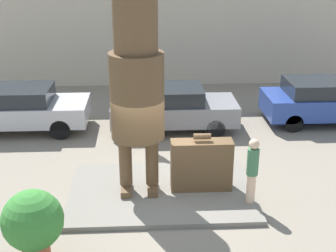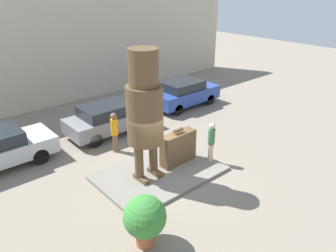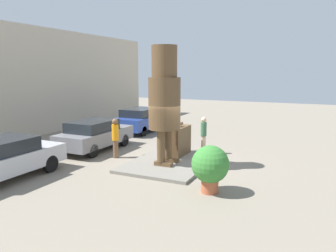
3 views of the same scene
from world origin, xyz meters
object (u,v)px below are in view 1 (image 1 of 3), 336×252
Objects in this scene: tourist at (252,168)px; parked_car_silver at (21,108)px; parked_car_blue at (322,100)px; worker_hivis at (149,121)px; statue_figure at (137,84)px; parked_car_grey at (172,107)px; planter_pot at (33,222)px; giant_suitcase at (201,165)px.

tourist reaches higher than parked_car_silver.
worker_hivis is (-6.04, -2.13, 0.17)m from parked_car_blue.
statue_figure is at bearing 164.13° from tourist.
parked_car_grey is 7.56m from planter_pot.
planter_pot is (-8.35, -7.27, 0.08)m from parked_car_blue.
giant_suitcase is at bearing -39.57° from parked_car_silver.
parked_car_grey is at bearing 65.44° from worker_hivis.
worker_hivis reaches higher than planter_pot.
parked_car_blue is (3.69, 5.45, -0.21)m from tourist.
parked_car_grey is (-0.45, 4.34, 0.02)m from giant_suitcase.
planter_pot is (1.90, -7.06, 0.09)m from parked_car_silver.
giant_suitcase reaches higher than parked_car_blue.
planter_pot is at bearing -114.35° from parked_car_grey.
worker_hivis is at bearing 83.44° from statue_figure.
planter_pot is at bearing -144.45° from giant_suitcase.
statue_figure is 3.10× the size of giant_suitcase.
statue_figure is at bearing -104.23° from parked_car_grey.
statue_figure is 1.15× the size of parked_car_blue.
tourist is 4.07m from worker_hivis.
parked_car_silver is 4.64m from worker_hivis.
worker_hivis is (4.21, -1.93, 0.17)m from parked_car_silver.
tourist is 8.40m from parked_car_silver.
parked_car_blue is at bearing 4.17° from parked_car_grey.
statue_figure is 3.32m from tourist.
planter_pot reaches higher than parked_car_blue.
worker_hivis is (0.30, 2.57, -1.90)m from statue_figure.
statue_figure is 1.10× the size of parked_car_silver.
tourist is 1.06× the size of planter_pot.
worker_hivis is at bearing -114.56° from parked_car_grey.
worker_hivis is at bearing 65.72° from planter_pot.
tourist reaches higher than parked_car_grey.
parked_car_blue is at bearing 19.43° from worker_hivis.
parked_car_silver is at bearing 177.96° from parked_car_grey.
parked_car_silver is at bearing -178.86° from parked_car_blue.
tourist is at bearing -72.99° from parked_car_grey.
worker_hivis is at bearing -24.57° from parked_car_silver.
worker_hivis is (-2.35, 3.32, -0.04)m from tourist.
worker_hivis reaches higher than parked_car_blue.
giant_suitcase is 0.35× the size of parked_car_silver.
parked_car_grey is 1.93m from worker_hivis.
statue_figure is 6.31m from parked_car_silver.
parked_car_grey is at bearing 95.94° from giant_suitcase.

